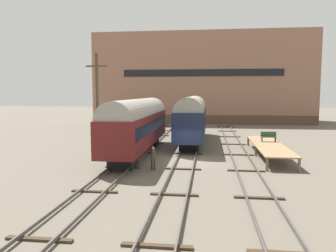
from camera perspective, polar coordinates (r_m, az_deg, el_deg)
name	(u,v)px	position (r m, az deg, el deg)	size (l,w,h in m)	color
ground_plane	(186,161)	(26.69, 3.13, -6.10)	(200.00, 200.00, 0.00)	#60594C
track_left	(132,158)	(27.32, -6.27, -5.55)	(2.60, 60.00, 0.26)	#4C4742
track_middle	(186,159)	(26.66, 3.13, -5.81)	(2.60, 60.00, 0.26)	#4C4742
track_right	(242,161)	(26.73, 12.75, -5.91)	(2.60, 60.00, 0.26)	#4C4742
train_car_navy	(192,116)	(36.19, 4.25, 1.70)	(2.86, 16.29, 5.11)	black
train_car_maroon	(138,123)	(29.21, -5.27, 0.53)	(2.88, 15.90, 4.97)	black
station_platform	(269,146)	(29.76, 17.15, -3.28)	(2.47, 11.51, 1.03)	#8C704C
bench	(269,136)	(31.50, 17.10, -1.73)	(1.40, 0.40, 0.91)	#2D4C33
person_worker	(153,156)	(23.48, -2.61, -5.23)	(0.32, 0.32, 1.68)	#282833
utility_pole	(97,105)	(27.77, -12.21, 3.66)	(1.80, 0.24, 8.73)	#473828
warehouse_building	(202,79)	(64.47, 6.01, 8.13)	(39.59, 13.34, 16.30)	brown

